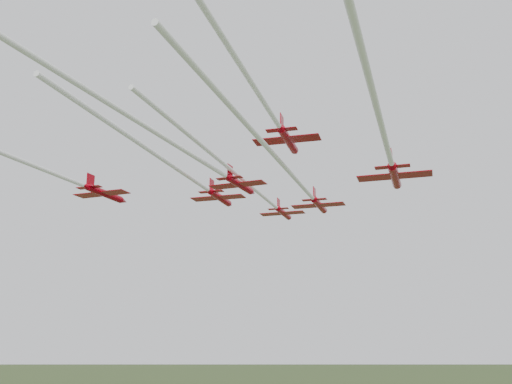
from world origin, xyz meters
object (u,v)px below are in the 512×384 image
Objects in this scene: jet_lead at (257,191)px; jet_row3_left at (56,174)px; jet_row2_right at (294,178)px; jet_row4_right at (246,75)px; jet_row2_left at (190,178)px; jet_row3_right at (388,151)px; jet_row3_mid at (197,158)px.

jet_row3_left is (-13.11, -29.11, -1.31)m from jet_lead.
jet_row2_right is 26.33m from jet_row4_right.
jet_row2_left is at bearing 159.55° from jet_row2_right.
jet_row4_right is at bearing -119.88° from jet_row3_right.
jet_row2_right is at bearing -21.19° from jet_row2_left.
jet_row3_right is at bearing -23.93° from jet_row2_left.
jet_lead reaches higher than jet_row4_right.
jet_row3_left is 46.43m from jet_row3_right.
jet_lead is 43.77m from jet_row4_right.
jet_row3_left is 22.00m from jet_row3_mid.
jet_row3_left reaches higher than jet_row3_right.
jet_lead is 12.10m from jet_row2_left.
jet_row2_left is (-4.13, -11.36, 0.52)m from jet_lead.
jet_row2_left is 1.11× the size of jet_row3_right.
jet_lead reaches higher than jet_row2_right.
jet_row3_left is (-8.98, -17.75, -1.83)m from jet_row2_left.
jet_lead is at bearing 135.72° from jet_row3_right.
jet_row4_right reaches higher than jet_row3_mid.
jet_row3_left is at bearing -136.46° from jet_lead.
jet_row2_left reaches higher than jet_row2_right.
jet_row2_right is 1.18× the size of jet_row3_left.
jet_row3_left is at bearing -169.45° from jet_row2_right.
jet_row3_right is (43.16, 17.04, -1.51)m from jet_row3_left.
jet_row3_right is at bearing -26.88° from jet_row2_right.
jet_row3_left is 0.82× the size of jet_row4_right.
jet_lead is 1.12× the size of jet_row3_mid.
jet_lead is 1.23× the size of jet_row3_left.
jet_row2_right is at bearing 34.38° from jet_row3_mid.
jet_row4_right is (40.24, -5.23, 0.76)m from jet_row3_left.
jet_row4_right is at bearing -26.07° from jet_row3_left.
jet_row2_left reaches higher than jet_lead.
jet_row3_mid reaches higher than jet_row2_right.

